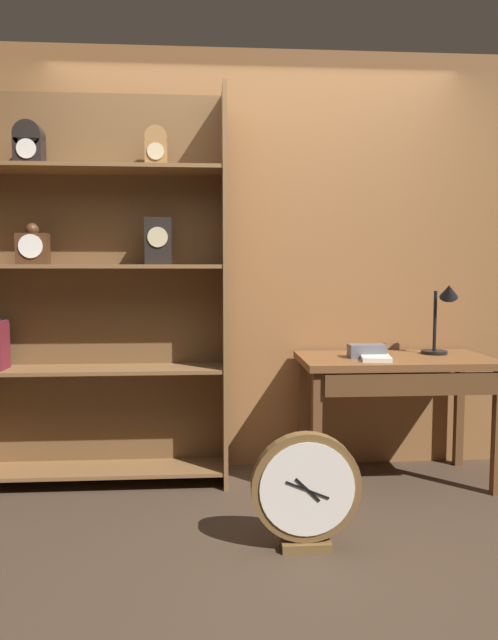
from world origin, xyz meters
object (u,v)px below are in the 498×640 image
Objects in this scene: workbench at (396,374)px; desk_lamp at (443,313)px; bookshelf at (93,291)px; toolbox_small at (367,351)px; open_repair_manual at (375,358)px; round_clock_large at (306,490)px.

desk_lamp is (0.31, 0.10, 0.35)m from workbench.
bookshelf is 5.08× the size of desk_lamp.
workbench is (1.76, -0.12, -0.49)m from bookshelf.
bookshelf is at bearing 176.07° from workbench.
toolbox_small is 0.09m from open_repair_manual.
open_repair_manual reaches higher than round_clock_large.
bookshelf is 10.84× the size of toolbox_small.
open_repair_manual is at bearing -151.63° from workbench.
toolbox_small is at bearing -4.12° from bookshelf.
toolbox_small reaches higher than round_clock_large.
open_repair_manual is 0.99m from round_clock_large.
workbench is 2.49× the size of desk_lamp.
toolbox_small is (-0.49, -0.09, -0.21)m from desk_lamp.
toolbox_small is at bearing 116.46° from open_repair_manual.
desk_lamp is 0.54m from toolbox_small.
workbench is 0.22m from toolbox_small.
toolbox_small reaches higher than open_repair_manual.
workbench reaches higher than round_clock_large.
desk_lamp reaches higher than toolbox_small.
bookshelf reaches higher than desk_lamp.
round_clock_large is (1.10, -0.89, -0.86)m from bookshelf.
desk_lamp is at bearing 31.04° from open_repair_manual.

